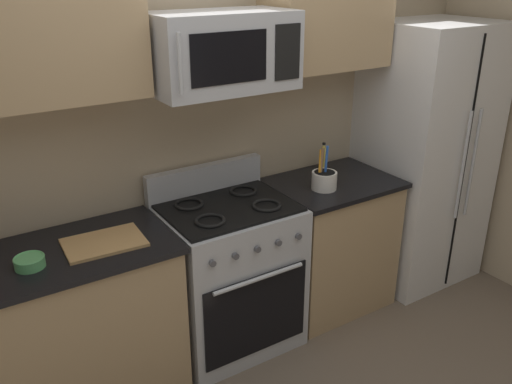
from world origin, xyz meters
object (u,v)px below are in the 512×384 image
bottle_oil (323,158)px  prep_bowl (30,262)px  utensil_crock (324,179)px  refrigerator (424,156)px  range_oven (229,274)px  microwave (222,52)px  cutting_board (104,243)px

bottle_oil → prep_bowl: 1.96m
bottle_oil → utensil_crock: bearing=-128.0°
utensil_crock → prep_bowl: size_ratio=2.03×
refrigerator → range_oven: bearing=179.4°
refrigerator → microwave: size_ratio=2.45×
microwave → utensil_crock: microwave is taller
utensil_crock → cutting_board: bearing=178.7°
utensil_crock → microwave: bearing=171.7°
cutting_board → bottle_oil: size_ratio=1.96×
refrigerator → microwave: microwave is taller
cutting_board → prep_bowl: size_ratio=2.77×
refrigerator → cutting_board: (-2.34, -0.02, -0.01)m
microwave → cutting_board: (-0.73, -0.06, -0.87)m
utensil_crock → bottle_oil: utensil_crock is taller
range_oven → microwave: size_ratio=1.44×
cutting_board → prep_bowl: (-0.36, -0.04, 0.02)m
range_oven → bottle_oil: bearing=12.2°
utensil_crock → range_oven: bearing=174.0°
cutting_board → bottle_oil: bottle_oil is taller
range_oven → cutting_board: (-0.73, -0.04, 0.44)m
range_oven → cutting_board: range_oven is taller
microwave → prep_bowl: bearing=-174.8°
microwave → bottle_oil: (0.85, 0.16, -0.79)m
refrigerator → prep_bowl: (-2.70, -0.06, 0.01)m
range_oven → microwave: bearing=90.0°
utensil_crock → prep_bowl: 1.74m
prep_bowl → range_oven: bearing=3.8°
refrigerator → prep_bowl: bearing=-178.8°
refrigerator → cutting_board: bearing=-179.5°
cutting_board → prep_bowl: bearing=-174.4°
range_oven → microwave: (-0.00, 0.03, 1.31)m
refrigerator → cutting_board: size_ratio=4.80×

